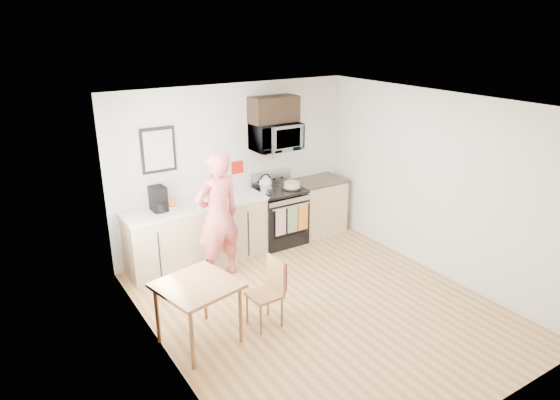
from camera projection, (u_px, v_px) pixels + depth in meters
floor at (320, 306)px, 6.42m from camera, size 4.60×4.60×0.00m
back_wall at (234, 168)px, 7.81m from camera, size 4.00×0.04×2.60m
front_wall at (490, 297)px, 4.16m from camera, size 4.00×0.04×2.60m
left_wall at (163, 252)px, 4.97m from camera, size 0.04×4.60×2.60m
right_wall at (437, 185)px, 6.99m from camera, size 0.04×4.60×2.60m
ceiling at (326, 104)px, 5.54m from camera, size 4.00×4.60×0.04m
window at (139, 204)px, 5.54m from camera, size 0.06×1.40×1.50m
cabinet_left at (198, 235)px, 7.45m from camera, size 2.10×0.60×0.90m
countertop_left at (196, 206)px, 7.29m from camera, size 2.14×0.64×0.04m
cabinet_right at (318, 207)px, 8.58m from camera, size 0.84×0.60×0.90m
countertop_right at (318, 181)px, 8.42m from camera, size 0.88×0.64×0.04m
range at (279, 217)px, 8.16m from camera, size 0.76×0.70×1.16m
microwave at (276, 137)px, 7.80m from camera, size 0.76×0.51×0.42m
upper_cabinet at (274, 109)px, 7.69m from camera, size 0.76×0.35×0.40m
wall_art at (158, 150)px, 7.03m from camera, size 0.50×0.04×0.65m
wall_trivet at (237, 167)px, 7.82m from camera, size 0.20×0.02×0.20m
person at (218, 216)px, 6.90m from camera, size 0.72×0.51×1.86m
dining_table at (197, 291)px, 5.49m from camera, size 0.83×0.83×0.75m
chair at (273, 282)px, 5.92m from camera, size 0.41×0.37×0.84m
knife_block at (213, 190)px, 7.55m from camera, size 0.12×0.15×0.21m
utensil_crock at (212, 187)px, 7.60m from camera, size 0.12×0.12×0.35m
fruit_bowl at (171, 206)px, 7.11m from camera, size 0.29×0.29×0.10m
milk_carton at (159, 201)px, 7.02m from camera, size 0.13×0.13×0.27m
coffee_maker at (159, 200)px, 6.99m from camera, size 0.21×0.30×0.35m
bread_bag at (215, 202)px, 7.20m from camera, size 0.33×0.23×0.11m
cake at (292, 185)px, 8.02m from camera, size 0.31×0.31×0.10m
kettle at (265, 183)px, 7.95m from camera, size 0.21×0.21×0.26m
pot at (266, 190)px, 7.78m from camera, size 0.18×0.31×0.09m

